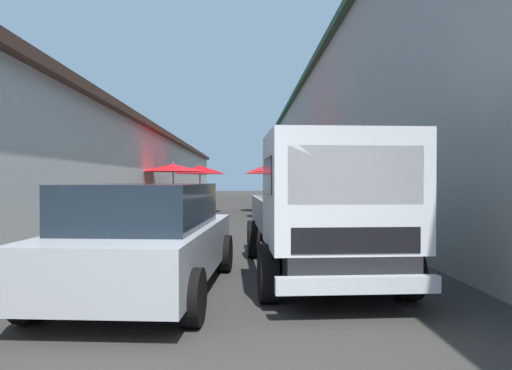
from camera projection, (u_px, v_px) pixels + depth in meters
name	position (u px, v px, depth m)	size (l,w,h in m)	color
ground	(237.00, 221.00, 15.69)	(90.00, 90.00, 0.00)	#33302D
building_left_whitewash	(68.00, 171.00, 17.75)	(49.80, 7.50, 3.76)	silver
building_right_concrete	(405.00, 133.00, 18.08)	(49.80, 7.50, 6.95)	gray
fruit_stall_far_right	(200.00, 176.00, 19.78)	(2.36, 2.36, 2.25)	#9E9EA3
fruit_stall_mid_lane	(268.00, 173.00, 20.52)	(2.28, 2.28, 2.36)	#9E9EA3
fruit_stall_far_left	(288.00, 174.00, 16.99)	(2.75, 2.75, 2.22)	#9E9EA3
fruit_stall_near_left	(174.00, 174.00, 17.07)	(2.60, 2.60, 2.22)	#9E9EA3
hatchback_car	(148.00, 237.00, 5.76)	(4.03, 2.16, 1.45)	#ADAFB5
delivery_truck	(326.00, 213.00, 6.03)	(4.98, 2.11, 2.08)	black
vendor_by_crates	(277.00, 197.00, 14.50)	(0.34, 0.61, 1.61)	#232328
vendor_in_shade	(308.00, 206.00, 8.66)	(0.66, 0.27, 1.69)	navy
parked_scooter	(149.00, 214.00, 13.35)	(1.65, 0.64, 1.14)	black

